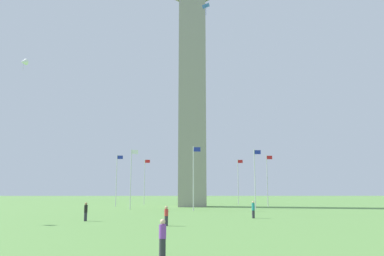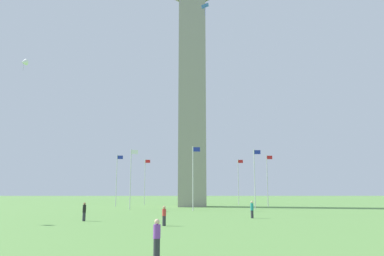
{
  "view_description": "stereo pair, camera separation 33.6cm",
  "coord_description": "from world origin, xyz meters",
  "px_view_note": "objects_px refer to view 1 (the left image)",
  "views": [
    {
      "loc": [
        -1.0,
        -68.73,
        2.9
      ],
      "look_at": [
        0.0,
        0.0,
        14.28
      ],
      "focal_mm": 35.22,
      "sensor_mm": 36.0,
      "label": 1
    },
    {
      "loc": [
        -0.67,
        -68.74,
        2.9
      ],
      "look_at": [
        0.0,
        0.0,
        14.28
      ],
      "focal_mm": 35.22,
      "sensor_mm": 36.0,
      "label": 2
    }
  ],
  "objects_px": {
    "flagpole_e": "(191,180)",
    "person_teal_shirt": "(253,210)",
    "obelisk_monument": "(192,84)",
    "flagpole_se": "(145,180)",
    "flagpole_ne": "(238,180)",
    "flagpole_w": "(194,175)",
    "person_purple_shirt": "(163,238)",
    "flagpole_sw": "(131,176)",
    "flagpole_nw": "(255,176)",
    "person_red_shirt": "(166,216)",
    "flagpole_n": "(267,178)",
    "person_black_shirt": "(86,212)",
    "flagpole_s": "(117,178)",
    "kite_blue_diamond": "(206,6)",
    "kite_white_delta": "(24,62)"
  },
  "relations": [
    {
      "from": "flagpole_e",
      "to": "person_teal_shirt",
      "type": "distance_m",
      "value": 42.77
    },
    {
      "from": "obelisk_monument",
      "to": "flagpole_se",
      "type": "xyz_separation_m",
      "value": [
        -9.62,
        9.67,
        -17.59
      ]
    },
    {
      "from": "flagpole_ne",
      "to": "flagpole_w",
      "type": "height_order",
      "value": "same"
    },
    {
      "from": "person_purple_shirt",
      "to": "flagpole_w",
      "type": "bearing_deg",
      "value": 2.43
    },
    {
      "from": "flagpole_sw",
      "to": "flagpole_nw",
      "type": "xyz_separation_m",
      "value": [
        19.34,
        -0.0,
        0.0
      ]
    },
    {
      "from": "flagpole_e",
      "to": "flagpole_w",
      "type": "xyz_separation_m",
      "value": [
        -0.0,
        -27.35,
        0.0
      ]
    },
    {
      "from": "flagpole_ne",
      "to": "flagpole_sw",
      "type": "height_order",
      "value": "same"
    },
    {
      "from": "person_red_shirt",
      "to": "flagpole_ne",
      "type": "bearing_deg",
      "value": -13.21
    },
    {
      "from": "flagpole_n",
      "to": "flagpole_nw",
      "type": "height_order",
      "value": "same"
    },
    {
      "from": "flagpole_se",
      "to": "person_black_shirt",
      "type": "bearing_deg",
      "value": -91.34
    },
    {
      "from": "person_purple_shirt",
      "to": "flagpole_se",
      "type": "bearing_deg",
      "value": 12.65
    },
    {
      "from": "flagpole_n",
      "to": "flagpole_s",
      "type": "bearing_deg",
      "value": 180.0
    },
    {
      "from": "flagpole_e",
      "to": "flagpole_se",
      "type": "distance_m",
      "value": 10.47
    },
    {
      "from": "person_red_shirt",
      "to": "kite_blue_diamond",
      "type": "xyz_separation_m",
      "value": [
        4.19,
        14.9,
        26.3
      ]
    },
    {
      "from": "flagpole_w",
      "to": "flagpole_nw",
      "type": "xyz_separation_m",
      "value": [
        9.67,
        4.01,
        0.0
      ]
    },
    {
      "from": "flagpole_sw",
      "to": "kite_white_delta",
      "type": "relative_size",
      "value": 4.39
    },
    {
      "from": "flagpole_ne",
      "to": "flagpole_s",
      "type": "height_order",
      "value": "same"
    },
    {
      "from": "flagpole_sw",
      "to": "person_teal_shirt",
      "type": "bearing_deg",
      "value": -50.23
    },
    {
      "from": "flagpole_w",
      "to": "person_purple_shirt",
      "type": "xyz_separation_m",
      "value": [
        -2.1,
        -37.92,
        -4.22
      ]
    },
    {
      "from": "kite_white_delta",
      "to": "flagpole_ne",
      "type": "bearing_deg",
      "value": 28.33
    },
    {
      "from": "flagpole_n",
      "to": "person_black_shirt",
      "type": "xyz_separation_m",
      "value": [
        -24.32,
        -31.99,
        -4.17
      ]
    },
    {
      "from": "flagpole_s",
      "to": "flagpole_sw",
      "type": "xyz_separation_m",
      "value": [
        4.01,
        -9.67,
        0.0
      ]
    },
    {
      "from": "flagpole_se",
      "to": "kite_white_delta",
      "type": "bearing_deg",
      "value": -131.55
    },
    {
      "from": "flagpole_s",
      "to": "person_red_shirt",
      "type": "xyz_separation_m",
      "value": [
        10.96,
        -36.9,
        -4.24
      ]
    },
    {
      "from": "flagpole_ne",
      "to": "flagpole_w",
      "type": "xyz_separation_m",
      "value": [
        -9.67,
        -23.35,
        0.0
      ]
    },
    {
      "from": "flagpole_n",
      "to": "flagpole_w",
      "type": "relative_size",
      "value": 1.0
    },
    {
      "from": "obelisk_monument",
      "to": "flagpole_sw",
      "type": "distance_m",
      "value": 22.26
    },
    {
      "from": "flagpole_se",
      "to": "kite_white_delta",
      "type": "relative_size",
      "value": 4.39
    },
    {
      "from": "obelisk_monument",
      "to": "kite_white_delta",
      "type": "distance_m",
      "value": 29.2
    },
    {
      "from": "flagpole_sw",
      "to": "flagpole_e",
      "type": "bearing_deg",
      "value": 67.5
    },
    {
      "from": "flagpole_ne",
      "to": "flagpole_e",
      "type": "bearing_deg",
      "value": 157.5
    },
    {
      "from": "flagpole_n",
      "to": "flagpole_w",
      "type": "distance_m",
      "value": 19.34
    },
    {
      "from": "person_black_shirt",
      "to": "kite_white_delta",
      "type": "height_order",
      "value": "kite_white_delta"
    },
    {
      "from": "flagpole_sw",
      "to": "flagpole_se",
      "type": "bearing_deg",
      "value": 90.0
    },
    {
      "from": "obelisk_monument",
      "to": "person_red_shirt",
      "type": "height_order",
      "value": "obelisk_monument"
    },
    {
      "from": "person_purple_shirt",
      "to": "person_red_shirt",
      "type": "distance_m",
      "value": 14.71
    },
    {
      "from": "person_red_shirt",
      "to": "flagpole_n",
      "type": "bearing_deg",
      "value": -22.27
    },
    {
      "from": "flagpole_n",
      "to": "person_black_shirt",
      "type": "height_order",
      "value": "flagpole_n"
    },
    {
      "from": "flagpole_nw",
      "to": "person_red_shirt",
      "type": "distance_m",
      "value": 30.21
    },
    {
      "from": "flagpole_w",
      "to": "person_black_shirt",
      "type": "height_order",
      "value": "flagpole_w"
    },
    {
      "from": "flagpole_ne",
      "to": "person_teal_shirt",
      "type": "bearing_deg",
      "value": -95.53
    },
    {
      "from": "person_red_shirt",
      "to": "flagpole_w",
      "type": "bearing_deg",
      "value": -4.98
    },
    {
      "from": "flagpole_n",
      "to": "flagpole_e",
      "type": "distance_m",
      "value": 19.34
    },
    {
      "from": "person_purple_shirt",
      "to": "flagpole_sw",
      "type": "bearing_deg",
      "value": 15.84
    },
    {
      "from": "flagpole_n",
      "to": "flagpole_ne",
      "type": "bearing_deg",
      "value": 112.5
    },
    {
      "from": "flagpole_ne",
      "to": "kite_blue_diamond",
      "type": "bearing_deg",
      "value": -104.5
    },
    {
      "from": "flagpole_s",
      "to": "person_purple_shirt",
      "type": "xyz_separation_m",
      "value": [
        11.57,
        -51.59,
        -4.22
      ]
    },
    {
      "from": "flagpole_e",
      "to": "flagpole_se",
      "type": "bearing_deg",
      "value": -157.5
    },
    {
      "from": "flagpole_se",
      "to": "person_black_shirt",
      "type": "xyz_separation_m",
      "value": [
        -0.97,
        -41.66,
        -4.17
      ]
    },
    {
      "from": "flagpole_w",
      "to": "flagpole_s",
      "type": "bearing_deg",
      "value": 135.0
    }
  ]
}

